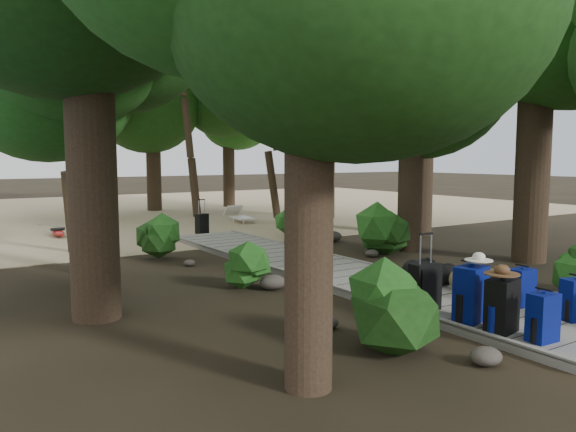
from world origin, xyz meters
TOP-DOWN VIEW (x-y plane):
  - ground at (0.00, 0.00)m, footprint 120.00×120.00m
  - sand_beach at (0.00, 16.00)m, footprint 40.00×22.00m
  - boardwalk at (0.00, 1.00)m, footprint 2.00×12.00m
  - backpack_left_a at (-0.60, -4.26)m, footprint 0.37×0.27m
  - backpack_left_b at (-0.70, -3.75)m, footprint 0.47×0.37m
  - backpack_left_c at (-0.63, -3.20)m, footprint 0.52×0.42m
  - backpack_right_b at (0.60, -3.98)m, footprint 0.41×0.33m
  - backpack_right_c at (0.68, -3.10)m, footprint 0.38×0.28m
  - backpack_right_d at (0.68, -2.76)m, footprint 0.40×0.32m
  - duffel_right_khaki at (0.66, -2.24)m, footprint 0.40×0.59m
  - duffel_right_black at (0.66, -1.28)m, footprint 0.66×0.76m
  - suitcase_on_boardwalk at (-0.73, -2.45)m, footprint 0.47×0.28m
  - lone_suitcase_on_sand at (0.30, 7.73)m, footprint 0.44×0.33m
  - hat_brown at (-0.76, -3.78)m, footprint 0.44×0.44m
  - hat_white at (-0.56, -3.26)m, footprint 0.38×0.38m
  - kayak at (-3.57, 9.54)m, footprint 0.82×3.04m
  - sun_lounger at (2.74, 9.62)m, footprint 0.84×1.87m
  - tree_right_b at (4.64, -0.58)m, footprint 6.00×6.00m
  - tree_right_c at (3.49, 2.06)m, footprint 5.02×5.02m
  - tree_right_d at (5.89, 4.01)m, footprint 5.97×5.97m
  - tree_right_e at (3.80, 7.69)m, footprint 4.63×4.63m
  - tree_right_f at (6.22, 9.28)m, footprint 5.89×5.89m
  - tree_left_a at (-3.65, -3.61)m, footprint 4.24×4.24m
  - tree_left_c at (-4.04, 3.42)m, footprint 4.08×4.08m
  - tree_back_a at (-1.15, 14.65)m, footprint 5.61×5.61m
  - tree_back_b at (1.72, 15.92)m, footprint 5.11×5.11m
  - tree_back_c at (5.40, 15.85)m, footprint 4.43×4.43m
  - palm_right_a at (2.80, 5.67)m, footprint 4.84×4.84m
  - palm_right_b at (4.65, 10.56)m, footprint 4.06×4.06m
  - palm_right_c at (2.44, 12.60)m, footprint 4.43×4.43m
  - palm_left_a at (-4.01, 6.31)m, footprint 3.84×3.84m
  - rock_left_a at (-1.58, -4.20)m, footprint 0.38×0.35m
  - rock_left_b at (-2.27, -2.11)m, footprint 0.32×0.29m
  - rock_left_c at (-1.70, 0.28)m, footprint 0.49×0.44m
  - rock_left_d at (-2.08, 3.15)m, footprint 0.26×0.23m
  - rock_right_a at (1.66, -3.04)m, footprint 0.34×0.31m
  - rock_right_b at (2.49, -0.74)m, footprint 0.44×0.40m
  - rock_right_c at (2.02, 1.81)m, footprint 0.34×0.30m
  - rock_right_d at (2.67, 4.22)m, footprint 0.58×0.52m
  - shrub_left_a at (-2.18, -3.32)m, footprint 1.26×1.26m
  - shrub_left_b at (-2.04, 0.66)m, footprint 0.88×0.88m
  - shrub_left_c at (-2.44, 4.38)m, footprint 1.18×1.18m
  - shrub_right_b at (2.49, 1.96)m, footprint 1.36×1.36m
  - shrub_right_c at (2.04, 5.25)m, footprint 0.78×0.78m

SIDE VIEW (x-z plane):
  - ground at x=0.00m, z-range 0.00..0.00m
  - sand_beach at x=0.00m, z-range 0.00..0.02m
  - boardwalk at x=0.00m, z-range 0.00..0.12m
  - rock_left_d at x=-2.08m, z-range 0.00..0.14m
  - rock_left_b at x=-2.27m, z-range 0.00..0.18m
  - rock_right_c at x=2.02m, z-range 0.00..0.19m
  - rock_right_a at x=1.66m, z-range 0.00..0.19m
  - rock_left_a at x=-1.58m, z-range 0.00..0.21m
  - rock_right_b at x=2.49m, z-range 0.00..0.24m
  - rock_left_c at x=-1.70m, z-range 0.00..0.27m
  - rock_right_d at x=2.67m, z-range 0.00..0.32m
  - kayak at x=-3.57m, z-range 0.02..0.32m
  - sun_lounger at x=2.74m, z-range 0.02..0.60m
  - duffel_right_khaki at x=0.66m, z-range 0.12..0.50m
  - duffel_right_black at x=0.66m, z-range 0.12..0.53m
  - lone_suitcase_on_sand at x=0.30m, z-range 0.02..0.63m
  - shrub_right_c at x=2.04m, z-range 0.00..0.70m
  - shrub_left_b at x=-2.04m, z-range 0.00..0.79m
  - backpack_right_d at x=0.68m, z-range 0.12..0.68m
  - backpack_right_c at x=0.68m, z-range 0.12..0.75m
  - backpack_right_b at x=0.60m, z-range 0.12..0.77m
  - backpack_left_a at x=-0.60m, z-range 0.12..0.79m
  - suitcase_on_boardwalk at x=-0.73m, z-range 0.12..0.81m
  - backpack_left_b at x=-0.70m, z-range 0.12..0.89m
  - shrub_left_c at x=-2.44m, z-range 0.00..1.06m
  - backpack_left_c at x=-0.63m, z-range 0.12..0.97m
  - shrub_left_a at x=-2.18m, z-range 0.00..1.13m
  - shrub_right_b at x=2.49m, z-range 0.00..1.22m
  - hat_brown at x=-0.76m, z-range 0.89..1.02m
  - hat_white at x=-0.56m, z-range 0.97..1.09m
  - palm_left_a at x=-4.01m, z-range 0.00..6.12m
  - palm_right_c at x=2.44m, z-range 0.00..7.04m
  - tree_left_a at x=-3.65m, z-range 0.00..7.07m
  - tree_left_c at x=-4.04m, z-range 0.00..7.10m
  - palm_right_b at x=4.65m, z-range 0.00..7.84m
  - tree_back_c at x=5.40m, z-range 0.00..7.97m
  - palm_right_a at x=2.80m, z-range 0.00..8.26m
  - tree_right_e at x=3.80m, z-range 0.00..8.34m
  - tree_right_c at x=3.49m, z-range 0.00..8.68m
  - tree_back_b at x=1.72m, z-range 0.00..9.13m
  - tree_back_a at x=-1.15m, z-range 0.00..9.71m
  - tree_right_f at x=6.22m, z-range 0.00..10.52m
  - tree_right_b at x=4.64m, z-range 0.00..10.71m
  - tree_right_d at x=5.89m, z-range 0.00..10.94m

